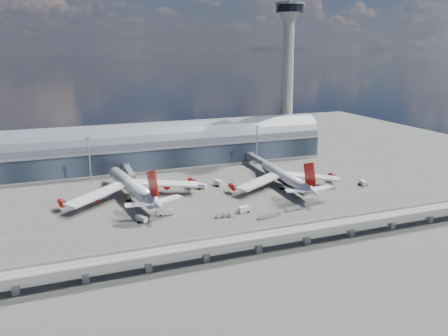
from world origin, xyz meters
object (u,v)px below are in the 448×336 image
object	(u,v)px
airliner_right	(286,178)
service_truck_1	(244,210)
cargo_train_2	(293,208)
airliner_left	(133,187)
service_truck_4	(218,183)
cargo_train_0	(225,215)
service_truck_5	(201,186)
service_truck_0	(141,219)
service_truck_2	(165,212)
floodlight_mast_right	(257,145)
floodlight_mast_left	(89,159)
control_tower	(287,79)
cargo_train_1	(270,215)
service_truck_3	(363,183)

from	to	relation	value
airliner_right	service_truck_1	xyz separation A→B (m)	(-35.10, -25.49, -3.92)
service_truck_1	cargo_train_2	size ratio (longest dim) A/B	0.65
airliner_left	service_truck_4	size ratio (longest dim) A/B	12.59
cargo_train_0	cargo_train_2	xyz separation A→B (m)	(32.09, -2.87, -0.05)
service_truck_4	service_truck_5	world-z (taller)	service_truck_4
service_truck_5	service_truck_1	bearing A→B (deg)	-129.55
service_truck_0	service_truck_2	size ratio (longest dim) A/B	0.83
floodlight_mast_right	service_truck_0	xyz separation A→B (m)	(-84.41, -66.07, -12.35)
airliner_left	floodlight_mast_left	bearing A→B (deg)	105.66
floodlight_mast_left	service_truck_4	world-z (taller)	floodlight_mast_left
control_tower	airliner_left	bearing A→B (deg)	-151.32
airliner_right	service_truck_2	size ratio (longest dim) A/B	8.69
airliner_right	cargo_train_2	size ratio (longest dim) A/B	8.12
cargo_train_0	control_tower	bearing A→B (deg)	-52.10
control_tower	service_truck_5	size ratio (longest dim) A/B	17.95
floodlight_mast_right	service_truck_0	bearing A→B (deg)	-141.95
cargo_train_1	cargo_train_2	size ratio (longest dim) A/B	1.44
service_truck_3	cargo_train_1	size ratio (longest dim) A/B	0.51
service_truck_4	service_truck_5	xyz separation A→B (m)	(-10.35, -1.73, -0.15)
floodlight_mast_left	service_truck_3	world-z (taller)	floodlight_mast_left
service_truck_4	cargo_train_1	bearing A→B (deg)	-101.34
cargo_train_1	airliner_right	bearing A→B (deg)	-27.89
airliner_left	cargo_train_2	bearing A→B (deg)	-41.43
airliner_right	service_truck_0	xyz separation A→B (m)	(-80.21, -19.97, -4.07)
service_truck_1	cargo_train_1	xyz separation A→B (m)	(8.43, -9.32, -0.44)
service_truck_0	cargo_train_0	distance (m)	36.08
service_truck_0	service_truck_5	world-z (taller)	service_truck_5
airliner_left	service_truck_0	bearing A→B (deg)	-102.89
service_truck_2	floodlight_mast_left	bearing A→B (deg)	26.78
cargo_train_0	service_truck_4	bearing A→B (deg)	-28.91
floodlight_mast_left	cargo_train_0	distance (m)	90.74
cargo_train_1	service_truck_2	bearing A→B (deg)	75.43
service_truck_0	service_truck_2	bearing A→B (deg)	-8.78
service_truck_4	service_truck_0	bearing A→B (deg)	-160.41
service_truck_0	cargo_train_0	size ratio (longest dim) A/B	0.74
service_truck_4	cargo_train_2	bearing A→B (deg)	-85.31
control_tower	service_truck_1	distance (m)	134.01
service_truck_1	cargo_train_2	xyz separation A→B (m)	(22.14, -5.42, -0.52)
floodlight_mast_left	service_truck_1	distance (m)	94.65
service_truck_1	service_truck_4	bearing A→B (deg)	-14.32
cargo_train_2	airliner_left	bearing A→B (deg)	73.34
cargo_train_1	service_truck_5	bearing A→B (deg)	27.28
service_truck_3	cargo_train_0	world-z (taller)	service_truck_3
airliner_right	cargo_train_2	bearing A→B (deg)	-111.15
floodlight_mast_right	cargo_train_2	world-z (taller)	floodlight_mast_right
floodlight_mast_left	service_truck_0	bearing A→B (deg)	-76.72
floodlight_mast_right	service_truck_0	world-z (taller)	floodlight_mast_right
service_truck_2	service_truck_4	size ratio (longest dim) A/B	1.29
cargo_train_0	service_truck_0	bearing A→B (deg)	64.49
floodlight_mast_left	control_tower	bearing A→B (deg)	11.72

